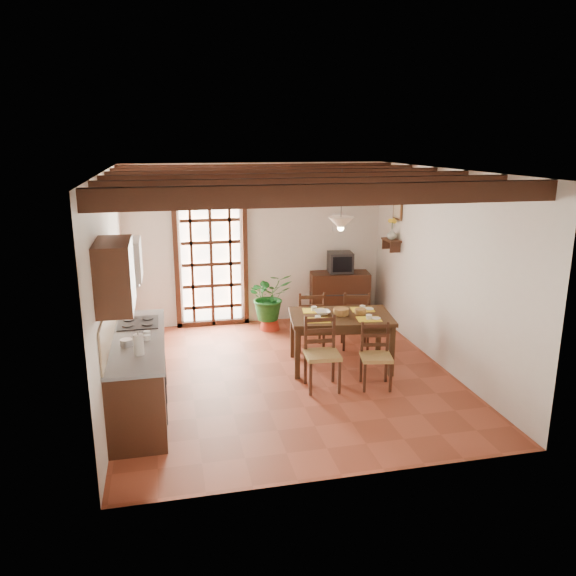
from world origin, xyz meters
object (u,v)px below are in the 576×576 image
object	(u,v)px
sideboard	(339,296)
crt_tv	(340,262)
chair_near_left	(322,367)
chair_far_left	(310,330)
potted_plant	(269,297)
chair_far_right	(355,330)
chair_near_right	(376,368)
kitchen_counter	(139,373)
pendant_lamp	(341,222)
dining_table	(341,322)

from	to	relation	value
sideboard	crt_tv	bearing A→B (deg)	-81.73
chair_near_left	sideboard	world-z (taller)	chair_near_left
chair_near_left	chair_far_left	distance (m)	1.46
sideboard	potted_plant	xyz separation A→B (m)	(-1.33, -0.24, 0.13)
crt_tv	potted_plant	distance (m)	1.44
chair_far_right	chair_near_left	bearing A→B (deg)	68.73
chair_near_right	chair_far_right	size ratio (longest dim) A/B	0.91
kitchen_counter	chair_near_right	size ratio (longest dim) A/B	2.64
potted_plant	pendant_lamp	distance (m)	2.38
dining_table	crt_tv	distance (m)	2.18
sideboard	kitchen_counter	bearing A→B (deg)	-132.10
dining_table	crt_tv	size ratio (longest dim) A/B	3.38
chair_near_left	chair_near_right	bearing A→B (deg)	-4.86
kitchen_counter	chair_near_right	bearing A→B (deg)	-0.05
chair_far_left	potted_plant	world-z (taller)	potted_plant
chair_near_left	pendant_lamp	xyz separation A→B (m)	(0.46, 0.77, 1.78)
chair_far_right	potted_plant	distance (m)	1.64
dining_table	potted_plant	size ratio (longest dim) A/B	0.72
kitchen_counter	chair_near_left	xyz separation A→B (m)	(2.31, 0.10, -0.17)
chair_far_left	sideboard	size ratio (longest dim) A/B	0.91
dining_table	crt_tv	world-z (taller)	crt_tv
chair_far_left	pendant_lamp	bearing A→B (deg)	115.19
chair_near_left	dining_table	bearing A→B (deg)	59.11
chair_near_right	potted_plant	distance (m)	2.76
chair_near_right	sideboard	world-z (taller)	sideboard
kitchen_counter	sideboard	world-z (taller)	kitchen_counter
chair_near_right	chair_far_left	xyz separation A→B (m)	(-0.49, 1.55, 0.03)
chair_far_right	kitchen_counter	bearing A→B (deg)	37.31
kitchen_counter	sideboard	bearing A→B (deg)	39.63
kitchen_counter	chair_near_left	world-z (taller)	kitchen_counter
dining_table	potted_plant	distance (m)	1.94
chair_near_right	potted_plant	bearing A→B (deg)	121.23
kitchen_counter	sideboard	xyz separation A→B (m)	(3.41, 2.83, -0.03)
potted_plant	crt_tv	bearing A→B (deg)	10.12
kitchen_counter	chair_near_left	size ratio (longest dim) A/B	2.36
chair_near_left	potted_plant	xyz separation A→B (m)	(-0.23, 2.48, 0.27)
dining_table	chair_near_left	bearing A→B (deg)	-116.14
pendant_lamp	dining_table	bearing A→B (deg)	-90.00
kitchen_counter	potted_plant	bearing A→B (deg)	51.10
sideboard	chair_near_right	bearing A→B (deg)	-89.70
chair_near_left	chair_near_right	xyz separation A→B (m)	(0.71, -0.11, -0.03)
potted_plant	sideboard	bearing A→B (deg)	10.37
kitchen_counter	chair_far_right	world-z (taller)	kitchen_counter
dining_table	chair_near_left	size ratio (longest dim) A/B	1.62
kitchen_counter	chair_far_right	xyz separation A→B (m)	(3.23, 1.44, -0.18)
kitchen_counter	potted_plant	xyz separation A→B (m)	(2.08, 2.58, 0.10)
chair_near_right	pendant_lamp	xyz separation A→B (m)	(-0.24, 0.87, 1.81)
kitchen_counter	pendant_lamp	size ratio (longest dim) A/B	2.66
dining_table	chair_far_left	xyz separation A→B (m)	(-0.24, 0.77, -0.38)
chair_near_right	potted_plant	world-z (taller)	potted_plant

